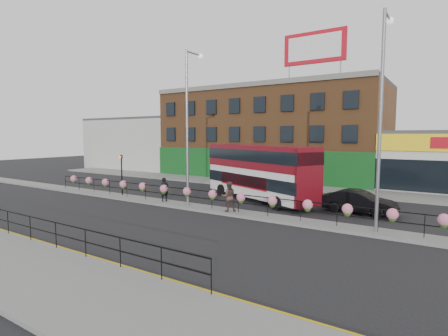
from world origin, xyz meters
The scene contains 18 objects.
ground centered at (0.00, 0.00, 0.00)m, with size 120.00×120.00×0.00m, color black.
south_pavement centered at (0.00, -12.00, 0.07)m, with size 60.00×4.00×0.15m, color slate.
north_pavement centered at (0.00, 12.00, 0.07)m, with size 60.00×4.00×0.15m, color slate.
median centered at (0.00, 0.00, 0.07)m, with size 60.00×1.60×0.15m, color slate.
yellow_line_inner centered at (0.00, -9.70, 0.01)m, with size 60.00×0.10×0.01m, color gold.
yellow_line_outer centered at (0.00, -9.88, 0.01)m, with size 60.00×0.10×0.01m, color gold.
brick_building centered at (-4.00, 19.96, 5.13)m, with size 25.00×12.21×10.30m.
warehouse_west centered at (-24.25, 20.00, 3.65)m, with size 15.50×12.00×7.30m.
billboard centered at (2.50, 14.99, 13.18)m, with size 6.00×0.29×4.40m.
median_railing centered at (0.00, 0.00, 1.05)m, with size 30.04×0.56×1.23m.
south_railing centered at (-2.00, -10.10, 0.96)m, with size 20.04×0.05×1.12m.
double_decker_bus centered at (1.94, 4.81, 2.55)m, with size 10.36×6.35×4.15m.
car centered at (9.21, 4.33, 0.73)m, with size 4.54×1.91×1.46m, color black.
pedestrian_a centered at (-3.29, 0.21, 1.00)m, with size 0.58×0.72×1.71m, color black.
pedestrian_b centered at (2.37, -0.15, 1.09)m, with size 1.16×1.14×1.88m, color #4B352F.
lamp_column_west centered at (-0.99, 0.25, 6.29)m, with size 0.37×1.82×10.35m.
lamp_column_east centered at (10.94, 0.12, 6.47)m, with size 0.38×1.87×10.67m.
traffic_light_median centered at (-8.00, 0.39, 2.47)m, with size 0.15×0.28×3.65m.
Camera 1 is at (13.77, -18.34, 4.91)m, focal length 28.00 mm.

